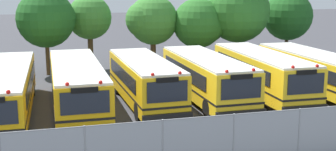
{
  "coord_description": "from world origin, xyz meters",
  "views": [
    {
      "loc": [
        -5.16,
        -24.2,
        6.73
      ],
      "look_at": [
        1.38,
        0.0,
        1.6
      ],
      "focal_mm": 48.55,
      "sensor_mm": 36.0,
      "label": 1
    }
  ],
  "objects": [
    {
      "name": "tree_7",
      "position": [
        14.49,
        10.07,
        3.99
      ],
      "size": [
        4.09,
        4.09,
        6.05
      ],
      "color": "#4C3823",
      "rests_on": "ground_plane"
    },
    {
      "name": "school_bus_3",
      "position": [
        0.06,
        0.18,
        1.4
      ],
      "size": [
        2.67,
        9.36,
        2.67
      ],
      "rotation": [
        0.0,
        0.0,
        3.17
      ],
      "color": "yellow",
      "rests_on": "ground_plane"
    },
    {
      "name": "school_bus_6",
      "position": [
        10.96,
        -0.08,
        1.36
      ],
      "size": [
        2.61,
        11.35,
        2.58
      ],
      "rotation": [
        0.0,
        0.0,
        3.15
      ],
      "color": "yellow",
      "rests_on": "ground_plane"
    },
    {
      "name": "tree_4",
      "position": [
        2.75,
        10.35,
        3.88
      ],
      "size": [
        4.13,
        3.87,
        5.81
      ],
      "color": "#4C3823",
      "rests_on": "ground_plane"
    },
    {
      "name": "tree_5",
      "position": [
        6.58,
        9.57,
        3.56
      ],
      "size": [
        3.97,
        3.93,
        5.58
      ],
      "color": "#4C3823",
      "rests_on": "ground_plane"
    },
    {
      "name": "tree_2",
      "position": [
        -4.93,
        10.15,
        4.16
      ],
      "size": [
        4.31,
        4.22,
        6.28
      ],
      "color": "#4C3823",
      "rests_on": "ground_plane"
    },
    {
      "name": "school_bus_4",
      "position": [
        3.64,
        -0.03,
        1.43
      ],
      "size": [
        2.69,
        9.73,
        2.71
      ],
      "rotation": [
        0.0,
        0.0,
        3.15
      ],
      "color": "yellow",
      "rests_on": "ground_plane"
    },
    {
      "name": "chainlink_fence",
      "position": [
        -0.07,
        -9.61,
        1.08
      ],
      "size": [
        29.47,
        0.07,
        2.1
      ],
      "color": "#9EA0A3",
      "rests_on": "ground_plane"
    },
    {
      "name": "tree_6",
      "position": [
        9.64,
        9.3,
        4.57
      ],
      "size": [
        4.99,
        4.99,
        7.03
      ],
      "color": "#4C3823",
      "rests_on": "ground_plane"
    },
    {
      "name": "school_bus_2",
      "position": [
        -3.69,
        0.09,
        1.39
      ],
      "size": [
        2.63,
        11.02,
        2.64
      ],
      "rotation": [
        0.0,
        0.0,
        3.14
      ],
      "color": "#EAA80C",
      "rests_on": "ground_plane"
    },
    {
      "name": "school_bus_5",
      "position": [
        7.29,
        0.19,
        1.44
      ],
      "size": [
        2.68,
        10.18,
        2.75
      ],
      "rotation": [
        0.0,
        0.0,
        3.12
      ],
      "color": "yellow",
      "rests_on": "ground_plane"
    },
    {
      "name": "tree_3",
      "position": [
        -1.78,
        11.47,
        4.11
      ],
      "size": [
        3.41,
        3.41,
        5.82
      ],
      "color": "#4C3823",
      "rests_on": "ground_plane"
    },
    {
      "name": "school_bus_1",
      "position": [
        -7.27,
        -0.17,
        1.37
      ],
      "size": [
        2.67,
        11.74,
        2.59
      ],
      "rotation": [
        0.0,
        0.0,
        3.12
      ],
      "color": "#EAA80C",
      "rests_on": "ground_plane"
    },
    {
      "name": "ground_plane",
      "position": [
        0.0,
        0.0,
        0.0
      ],
      "size": [
        160.0,
        160.0,
        0.0
      ],
      "primitive_type": "plane",
      "color": "#38383D"
    }
  ]
}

